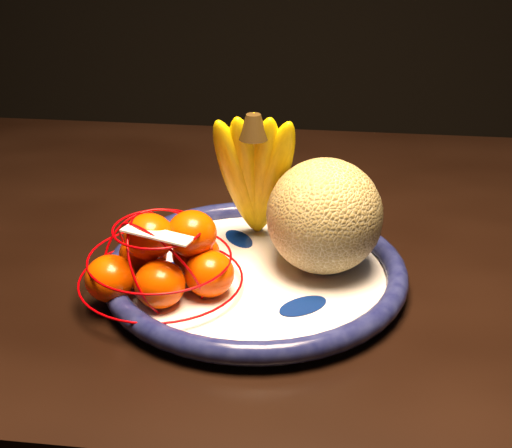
# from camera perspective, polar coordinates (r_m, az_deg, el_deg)

# --- Properties ---
(dining_table) EXTENTS (1.43, 0.88, 0.70)m
(dining_table) POSITION_cam_1_polar(r_m,az_deg,el_deg) (0.98, -1.41, -4.13)
(dining_table) COLOR black
(dining_table) RESTS_ON ground
(fruit_bowl) EXTENTS (0.34, 0.34, 0.03)m
(fruit_bowl) POSITION_cam_1_polar(r_m,az_deg,el_deg) (0.81, -0.08, -3.88)
(fruit_bowl) COLOR white
(fruit_bowl) RESTS_ON dining_table
(cantaloupe) EXTENTS (0.13, 0.13, 0.13)m
(cantaloupe) POSITION_cam_1_polar(r_m,az_deg,el_deg) (0.80, 5.50, 0.63)
(cantaloupe) COLOR olive
(cantaloupe) RESTS_ON fruit_bowl
(banana_bunch) EXTENTS (0.13, 0.12, 0.19)m
(banana_bunch) POSITION_cam_1_polar(r_m,az_deg,el_deg) (0.84, -0.04, 4.26)
(banana_bunch) COLOR yellow
(banana_bunch) RESTS_ON fruit_bowl
(mandarin_bag) EXTENTS (0.19, 0.19, 0.11)m
(mandarin_bag) POSITION_cam_1_polar(r_m,az_deg,el_deg) (0.77, -7.33, -2.88)
(mandarin_bag) COLOR #FF4A02
(mandarin_bag) RESTS_ON fruit_bowl
(price_tag) EXTENTS (0.08, 0.04, 0.01)m
(price_tag) POSITION_cam_1_polar(r_m,az_deg,el_deg) (0.73, -7.86, -0.82)
(price_tag) COLOR white
(price_tag) RESTS_ON mandarin_bag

